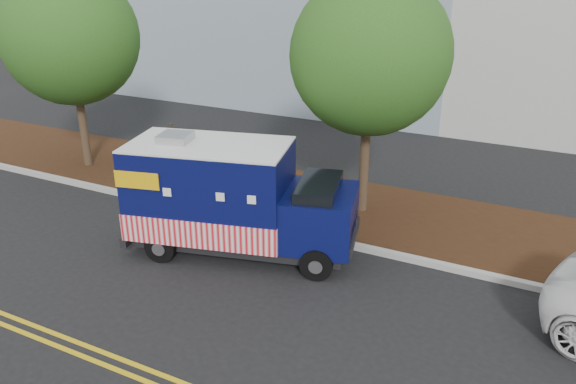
% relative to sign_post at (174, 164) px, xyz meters
% --- Properties ---
extents(ground, '(120.00, 120.00, 0.00)m').
position_rel_sign_post_xyz_m(ground, '(3.44, -1.80, -1.20)').
color(ground, black).
rests_on(ground, ground).
extents(curb, '(120.00, 0.18, 0.15)m').
position_rel_sign_post_xyz_m(curb, '(3.44, -0.40, -1.12)').
color(curb, '#9E9E99').
rests_on(curb, ground).
extents(mulch_strip, '(120.00, 4.00, 0.15)m').
position_rel_sign_post_xyz_m(mulch_strip, '(3.44, 1.70, -1.12)').
color(mulch_strip, black).
rests_on(mulch_strip, ground).
extents(centerline_near, '(120.00, 0.10, 0.01)m').
position_rel_sign_post_xyz_m(centerline_near, '(3.44, -6.25, -1.19)').
color(centerline_near, gold).
rests_on(centerline_near, ground).
extents(centerline_far, '(120.00, 0.10, 0.01)m').
position_rel_sign_post_xyz_m(centerline_far, '(3.44, -6.50, -1.19)').
color(centerline_far, gold).
rests_on(centerline_far, ground).
extents(tree_a, '(4.30, 4.30, 6.56)m').
position_rel_sign_post_xyz_m(tree_a, '(-4.47, 0.96, 3.21)').
color(tree_a, '#38281C').
rests_on(tree_a, ground).
extents(tree_b, '(4.11, 4.11, 6.49)m').
position_rel_sign_post_xyz_m(tree_b, '(5.22, 1.61, 3.23)').
color(tree_b, '#38281C').
rests_on(tree_b, ground).
extents(sign_post, '(0.06, 0.06, 2.40)m').
position_rel_sign_post_xyz_m(sign_post, '(0.00, 0.00, 0.00)').
color(sign_post, '#473828').
rests_on(sign_post, ground).
extents(food_truck, '(5.82, 3.27, 2.91)m').
position_rel_sign_post_xyz_m(food_truck, '(3.06, -1.80, 0.12)').
color(food_truck, black).
rests_on(food_truck, ground).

